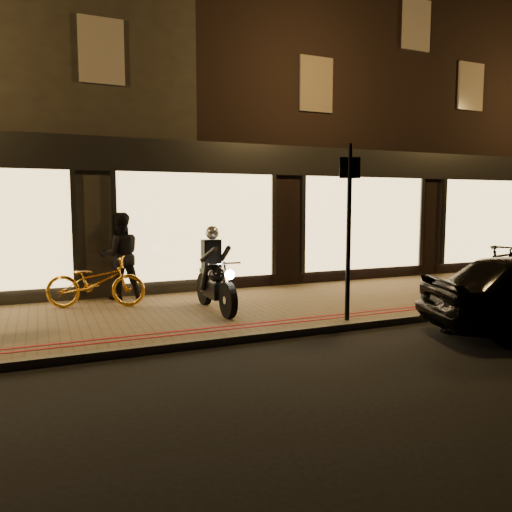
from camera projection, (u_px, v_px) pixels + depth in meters
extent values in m
plane|color=black|center=(274.00, 340.00, 7.80)|extent=(90.00, 90.00, 0.00)
cube|color=brown|center=(229.00, 311.00, 9.62)|extent=(50.00, 4.00, 0.12)
cube|color=#59544C|center=(273.00, 335.00, 7.84)|extent=(50.00, 0.14, 0.12)
cube|color=maroon|center=(262.00, 326.00, 8.20)|extent=(50.00, 0.06, 0.01)
cube|color=maroon|center=(257.00, 323.00, 8.38)|extent=(50.00, 0.06, 0.01)
cube|color=black|center=(317.00, 144.00, 17.95)|extent=(12.00, 10.00, 8.50)
cube|color=black|center=(198.00, 157.00, 11.08)|extent=(48.00, 0.12, 0.70)
cube|color=#ECC076|center=(199.00, 226.00, 11.23)|extent=(3.60, 0.06, 2.38)
cube|color=#ECC076|center=(365.00, 223.00, 13.01)|extent=(3.60, 0.06, 2.38)
cube|color=#ECC076|center=(490.00, 221.00, 14.79)|extent=(3.60, 0.06, 2.38)
cube|color=#3F331E|center=(101.00, 51.00, 10.07)|extent=(0.90, 0.06, 1.30)
cube|color=#3F331E|center=(316.00, 84.00, 12.07)|extent=(0.90, 0.06, 1.30)
cube|color=#3F331E|center=(471.00, 87.00, 14.01)|extent=(0.90, 0.06, 1.30)
cube|color=#3F331E|center=(416.00, 25.00, 13.07)|extent=(0.90, 0.06, 1.30)
cylinder|color=black|center=(228.00, 300.00, 8.73)|extent=(0.13, 0.64, 0.64)
cylinder|color=black|center=(204.00, 289.00, 9.91)|extent=(0.13, 0.64, 0.64)
cylinder|color=silver|center=(228.00, 300.00, 8.73)|extent=(0.14, 0.14, 0.14)
cylinder|color=silver|center=(204.00, 289.00, 9.91)|extent=(0.14, 0.14, 0.14)
cube|color=black|center=(215.00, 289.00, 9.35)|extent=(0.27, 0.70, 0.30)
ellipsoid|color=black|center=(217.00, 274.00, 9.20)|extent=(0.33, 0.51, 0.29)
cube|color=black|center=(209.00, 272.00, 9.59)|extent=(0.23, 0.55, 0.09)
cylinder|color=silver|center=(225.00, 263.00, 8.80)|extent=(0.60, 0.04, 0.03)
cylinder|color=silver|center=(227.00, 283.00, 8.74)|extent=(0.05, 0.33, 0.71)
sphere|color=white|center=(230.00, 275.00, 8.60)|extent=(0.17, 0.17, 0.17)
cylinder|color=silver|center=(213.00, 291.00, 9.82)|extent=(0.08, 0.55, 0.07)
cube|color=black|center=(211.00, 254.00, 9.44)|extent=(0.34, 0.23, 0.55)
sphere|color=#B5B8BC|center=(212.00, 233.00, 9.34)|extent=(0.26, 0.26, 0.26)
cylinder|color=black|center=(209.00, 254.00, 9.08)|extent=(0.18, 0.61, 0.34)
cylinder|color=black|center=(225.00, 254.00, 9.21)|extent=(0.16, 0.61, 0.34)
cylinder|color=black|center=(205.00, 278.00, 9.39)|extent=(0.20, 0.29, 0.46)
cylinder|color=black|center=(219.00, 277.00, 9.51)|extent=(0.19, 0.29, 0.46)
cylinder|color=black|center=(349.00, 233.00, 8.46)|extent=(0.10, 0.10, 3.00)
cube|color=black|center=(350.00, 168.00, 8.35)|extent=(0.34, 0.14, 0.35)
imported|color=gold|center=(96.00, 282.00, 9.65)|extent=(1.98, 1.15, 0.98)
imported|color=black|center=(501.00, 273.00, 10.25)|extent=(2.02, 1.03, 1.17)
imported|color=black|center=(120.00, 256.00, 10.46)|extent=(0.93, 0.74, 1.82)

